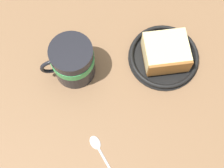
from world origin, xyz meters
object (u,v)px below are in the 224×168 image
small_plate (164,57)px  tea_mug (73,61)px  cake_slice (166,53)px  teaspoon (100,151)px

small_plate → tea_mug: tea_mug is taller
tea_mug → cake_slice: bearing=-150.9°
small_plate → teaspoon: 25.07cm
cake_slice → tea_mug: size_ratio=1.18×
tea_mug → teaspoon: 19.31cm
small_plate → teaspoon: bearing=77.2°
cake_slice → teaspoon: cake_slice is taller
tea_mug → teaspoon: size_ratio=1.01×
cake_slice → teaspoon: (5.67, 24.21, -3.11)cm
cake_slice → tea_mug: 20.09cm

